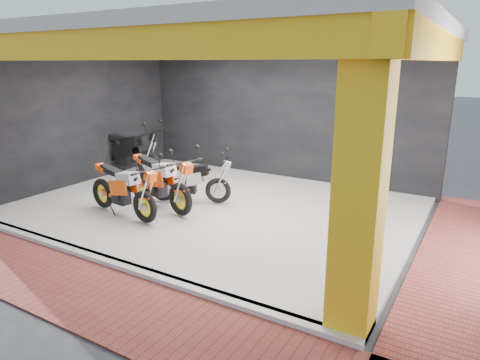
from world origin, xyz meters
name	(u,v)px	position (x,y,z in m)	size (l,w,h in m)	color
ground	(153,242)	(0.00, 0.00, 0.00)	(80.00, 80.00, 0.00)	#2D2D30
showroom_floor	(216,208)	(0.00, 2.00, 0.05)	(8.00, 6.00, 0.10)	white
showroom_ceiling	(213,34)	(0.00, 2.00, 3.60)	(8.40, 6.40, 0.20)	beige
back_wall	(280,114)	(0.00, 5.10, 1.75)	(8.20, 0.20, 3.50)	black
left_wall	(80,117)	(-4.10, 2.00, 1.75)	(0.20, 6.20, 3.50)	black
corner_column	(360,188)	(3.75, -0.75, 1.75)	(0.50, 0.50, 3.50)	yellow
header_beam_front	(91,45)	(0.00, -1.00, 3.30)	(8.40, 0.30, 0.40)	yellow
header_beam_right	(435,46)	(4.00, 2.00, 3.30)	(0.30, 6.40, 0.40)	yellow
floor_kerb	(109,262)	(0.00, -1.02, 0.05)	(8.00, 0.20, 0.10)	white
paver_front	(67,285)	(0.00, -1.80, 0.01)	(9.00, 1.40, 0.03)	brown
paver_right	(465,260)	(4.80, 2.00, 0.01)	(1.40, 7.00, 0.03)	brown
moto_hero	(180,183)	(-0.22, 1.08, 0.79)	(2.25, 0.83, 1.38)	#FF430A
moto_row_a	(144,191)	(-0.56, 0.43, 0.74)	(2.11, 0.78, 1.29)	#F64C0A
moto_row_b	(218,178)	(-0.02, 2.12, 0.68)	(1.88, 0.70, 1.15)	#B1B3B9
moto_row_d	(148,151)	(-2.80, 3.00, 0.84)	(2.42, 0.89, 1.48)	black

